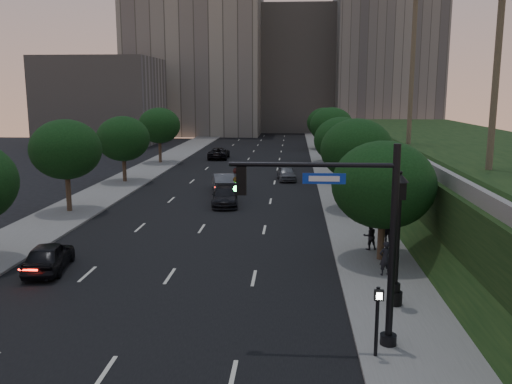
# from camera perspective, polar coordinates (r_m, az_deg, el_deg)

# --- Properties ---
(ground) EXTENTS (160.00, 160.00, 0.00)m
(ground) POSITION_cam_1_polar(r_m,az_deg,el_deg) (21.76, -12.09, -13.09)
(ground) COLOR black
(ground) RESTS_ON ground
(road_surface) EXTENTS (16.00, 140.00, 0.02)m
(road_surface) POSITION_cam_1_polar(r_m,az_deg,el_deg) (50.19, -2.69, 0.67)
(road_surface) COLOR black
(road_surface) RESTS_ON ground
(sidewalk_right) EXTENTS (4.50, 140.00, 0.15)m
(sidewalk_right) POSITION_cam_1_polar(r_m,az_deg,el_deg) (50.05, 9.05, 0.60)
(sidewalk_right) COLOR slate
(sidewalk_right) RESTS_ON ground
(sidewalk_left) EXTENTS (4.50, 140.00, 0.15)m
(sidewalk_left) POSITION_cam_1_polar(r_m,az_deg,el_deg) (52.36, -13.90, 0.86)
(sidewalk_left) COLOR slate
(sidewalk_left) RESTS_ON ground
(embankment) EXTENTS (18.00, 90.00, 4.00)m
(embankment) POSITION_cam_1_polar(r_m,az_deg,el_deg) (50.26, 22.79, 2.16)
(embankment) COLOR black
(embankment) RESTS_ON ground
(parapet_wall) EXTENTS (0.35, 90.00, 0.70)m
(parapet_wall) POSITION_cam_1_polar(r_m,az_deg,el_deg) (47.93, 13.29, 5.17)
(parapet_wall) COLOR slate
(parapet_wall) RESTS_ON embankment
(office_block_left) EXTENTS (26.00, 20.00, 32.00)m
(office_block_left) POSITION_cam_1_polar(r_m,az_deg,el_deg) (113.09, -6.29, 14.26)
(office_block_left) COLOR gray
(office_block_left) RESTS_ON ground
(office_block_mid) EXTENTS (22.00, 18.00, 26.00)m
(office_block_mid) POSITION_cam_1_polar(r_m,az_deg,el_deg) (121.18, 4.19, 12.63)
(office_block_mid) COLOR gray
(office_block_mid) RESTS_ON ground
(office_block_right) EXTENTS (20.00, 22.00, 36.00)m
(office_block_right) POSITION_cam_1_polar(r_m,az_deg,el_deg) (116.91, 13.40, 14.91)
(office_block_right) COLOR slate
(office_block_right) RESTS_ON ground
(office_block_filler) EXTENTS (18.00, 16.00, 14.00)m
(office_block_filler) POSITION_cam_1_polar(r_m,az_deg,el_deg) (94.62, -15.85, 9.20)
(office_block_filler) COLOR gray
(office_block_filler) RESTS_ON ground
(tree_right_a) EXTENTS (5.20, 5.20, 6.24)m
(tree_right_a) POSITION_cam_1_polar(r_m,az_deg,el_deg) (27.87, 13.27, 0.75)
(tree_right_a) COLOR #38281C
(tree_right_a) RESTS_ON ground
(tree_right_b) EXTENTS (5.20, 5.20, 6.74)m
(tree_right_b) POSITION_cam_1_polar(r_m,az_deg,el_deg) (39.58, 10.55, 4.42)
(tree_right_b) COLOR #38281C
(tree_right_b) RESTS_ON ground
(tree_right_c) EXTENTS (5.20, 5.20, 6.24)m
(tree_right_c) POSITION_cam_1_polar(r_m,az_deg,el_deg) (52.51, 8.95, 5.41)
(tree_right_c) COLOR #38281C
(tree_right_c) RESTS_ON ground
(tree_right_d) EXTENTS (5.20, 5.20, 6.74)m
(tree_right_d) POSITION_cam_1_polar(r_m,az_deg,el_deg) (66.39, 7.94, 6.93)
(tree_right_d) COLOR #38281C
(tree_right_d) RESTS_ON ground
(tree_right_e) EXTENTS (5.20, 5.20, 6.24)m
(tree_right_e) POSITION_cam_1_polar(r_m,az_deg,el_deg) (81.36, 7.22, 7.25)
(tree_right_e) COLOR #38281C
(tree_right_e) RESTS_ON ground
(tree_left_b) EXTENTS (5.00, 5.00, 6.71)m
(tree_left_b) POSITION_cam_1_polar(r_m,az_deg,el_deg) (40.64, -19.40, 4.24)
(tree_left_b) COLOR #38281C
(tree_left_b) RESTS_ON ground
(tree_left_c) EXTENTS (5.00, 5.00, 6.34)m
(tree_left_c) POSITION_cam_1_polar(r_m,az_deg,el_deg) (52.81, -13.82, 5.46)
(tree_left_c) COLOR #38281C
(tree_left_c) RESTS_ON ground
(tree_left_d) EXTENTS (5.00, 5.00, 6.71)m
(tree_left_d) POSITION_cam_1_polar(r_m,az_deg,el_deg) (66.22, -10.15, 6.91)
(tree_left_d) COLOR #38281C
(tree_left_d) RESTS_ON ground
(traffic_signal_mast) EXTENTS (5.68, 0.56, 7.00)m
(traffic_signal_mast) POSITION_cam_1_polar(r_m,az_deg,el_deg) (18.30, 10.82, -5.39)
(traffic_signal_mast) COLOR black
(traffic_signal_mast) RESTS_ON ground
(street_lamp) EXTENTS (0.64, 0.64, 5.62)m
(street_lamp) POSITION_cam_1_polar(r_m,az_deg,el_deg) (22.26, 14.65, -5.44)
(street_lamp) COLOR black
(street_lamp) RESTS_ON ground
(pedestrian_signal) EXTENTS (0.30, 0.33, 2.50)m
(pedestrian_signal) POSITION_cam_1_polar(r_m,az_deg,el_deg) (18.22, 12.66, -12.56)
(pedestrian_signal) COLOR black
(pedestrian_signal) RESTS_ON ground
(sedan_near_left) EXTENTS (2.38, 4.51, 1.46)m
(sedan_near_left) POSITION_cam_1_polar(r_m,az_deg,el_deg) (28.37, -20.98, -6.34)
(sedan_near_left) COLOR black
(sedan_near_left) RESTS_ON ground
(sedan_mid_left) EXTENTS (2.79, 5.24, 1.64)m
(sedan_mid_left) POSITION_cam_1_polar(r_m,az_deg,el_deg) (47.24, -3.48, 1.03)
(sedan_mid_left) COLOR #4F5156
(sedan_mid_left) RESTS_ON ground
(sedan_far_left) EXTENTS (2.53, 5.33, 1.47)m
(sedan_far_left) POSITION_cam_1_polar(r_m,az_deg,el_deg) (70.33, -3.93, 4.11)
(sedan_far_left) COLOR black
(sedan_far_left) RESTS_ON ground
(sedan_near_right) EXTENTS (2.47, 4.99, 1.39)m
(sedan_near_right) POSITION_cam_1_polar(r_m,az_deg,el_deg) (41.49, -3.30, -0.47)
(sedan_near_right) COLOR black
(sedan_near_right) RESTS_ON ground
(sedan_far_right) EXTENTS (2.15, 4.31, 1.41)m
(sedan_far_right) POSITION_cam_1_polar(r_m,az_deg,el_deg) (53.13, 3.22, 1.98)
(sedan_far_right) COLOR #55585D
(sedan_far_right) RESTS_ON ground
(pedestrian_a) EXTENTS (0.69, 0.56, 1.63)m
(pedestrian_a) POSITION_cam_1_polar(r_m,az_deg,el_deg) (26.15, 13.45, -6.80)
(pedestrian_a) COLOR black
(pedestrian_a) RESTS_ON sidewalk_right
(pedestrian_b) EXTENTS (0.87, 0.76, 1.52)m
(pedestrian_b) POSITION_cam_1_polar(r_m,az_deg,el_deg) (30.09, 11.90, -4.54)
(pedestrian_b) COLOR black
(pedestrian_b) RESTS_ON sidewalk_right
(pedestrian_c) EXTENTS (1.04, 0.80, 1.65)m
(pedestrian_c) POSITION_cam_1_polar(r_m,az_deg,el_deg) (31.21, 13.70, -3.95)
(pedestrian_c) COLOR black
(pedestrian_c) RESTS_ON sidewalk_right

